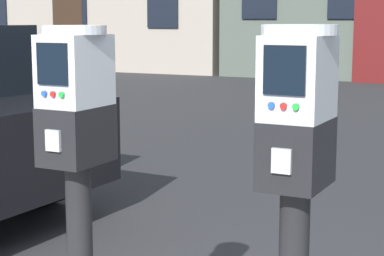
% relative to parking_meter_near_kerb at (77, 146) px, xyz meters
% --- Properties ---
extents(parking_meter_near_kerb, '(0.22, 0.25, 1.31)m').
position_rel_parking_meter_near_kerb_xyz_m(parking_meter_near_kerb, '(0.00, 0.00, 0.00)').
color(parking_meter_near_kerb, black).
rests_on(parking_meter_near_kerb, sidewalk_slab).
extents(parking_meter_twin_adjacent, '(0.22, 0.25, 1.31)m').
position_rel_parking_meter_near_kerb_xyz_m(parking_meter_twin_adjacent, '(0.77, 0.00, 0.00)').
color(parking_meter_twin_adjacent, black).
rests_on(parking_meter_twin_adjacent, sidewalk_slab).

